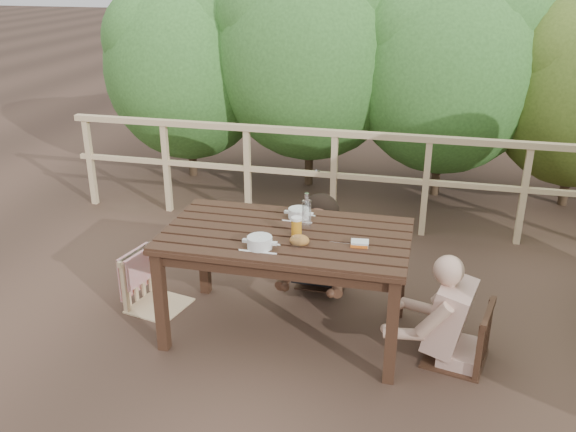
% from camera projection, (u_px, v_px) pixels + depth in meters
% --- Properties ---
extents(ground, '(60.00, 60.00, 0.00)m').
position_uv_depth(ground, '(286.00, 331.00, 4.54)').
color(ground, '#4D3629').
rests_on(ground, ground).
extents(table, '(1.69, 0.95, 0.78)m').
position_uv_depth(table, '(286.00, 284.00, 4.39)').
color(table, black).
rests_on(table, ground).
extents(chair_left, '(0.49, 0.49, 0.84)m').
position_uv_depth(chair_left, '(155.00, 259.00, 4.70)').
color(chair_left, '#CFAF82').
rests_on(chair_left, ground).
extents(chair_far, '(0.42, 0.42, 0.82)m').
position_uv_depth(chair_far, '(324.00, 238.00, 5.08)').
color(chair_far, black).
rests_on(chair_far, ground).
extents(chair_right, '(0.49, 0.49, 0.83)m').
position_uv_depth(chair_right, '(461.00, 307.00, 4.06)').
color(chair_right, black).
rests_on(chair_right, ground).
extents(woman, '(0.54, 0.65, 1.28)m').
position_uv_depth(woman, '(325.00, 211.00, 5.01)').
color(woman, black).
rests_on(woman, ground).
extents(diner_right, '(0.71, 0.63, 1.25)m').
position_uv_depth(diner_right, '(469.00, 279.00, 3.97)').
color(diner_right, tan).
rests_on(diner_right, ground).
extents(railing, '(5.60, 0.10, 1.01)m').
position_uv_depth(railing, '(334.00, 179.00, 6.14)').
color(railing, '#CFAF82').
rests_on(railing, ground).
extents(hedge_row, '(6.60, 1.60, 3.80)m').
position_uv_depth(hedge_row, '(393.00, 24.00, 6.59)').
color(hedge_row, '#346629').
rests_on(hedge_row, ground).
extents(soup_near, '(0.28, 0.28, 0.09)m').
position_uv_depth(soup_near, '(260.00, 243.00, 4.00)').
color(soup_near, white).
rests_on(soup_near, table).
extents(soup_far, '(0.26, 0.26, 0.09)m').
position_uv_depth(soup_far, '(299.00, 214.00, 4.47)').
color(soup_far, silver).
rests_on(soup_far, table).
extents(bread_roll, '(0.13, 0.10, 0.08)m').
position_uv_depth(bread_roll, '(300.00, 240.00, 4.06)').
color(bread_roll, '#985E2E').
rests_on(bread_roll, table).
extents(beer_glass, '(0.07, 0.07, 0.14)m').
position_uv_depth(beer_glass, '(297.00, 227.00, 4.17)').
color(beer_glass, '#C78B16').
rests_on(beer_glass, table).
extents(bottle, '(0.06, 0.06, 0.27)m').
position_uv_depth(bottle, '(307.00, 212.00, 4.27)').
color(bottle, silver).
rests_on(bottle, table).
extents(tumbler, '(0.07, 0.07, 0.08)m').
position_uv_depth(tumbler, '(296.00, 243.00, 4.02)').
color(tumbler, silver).
rests_on(tumbler, table).
extents(butter_tub, '(0.12, 0.09, 0.05)m').
position_uv_depth(butter_tub, '(360.00, 245.00, 4.03)').
color(butter_tub, white).
rests_on(butter_tub, table).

